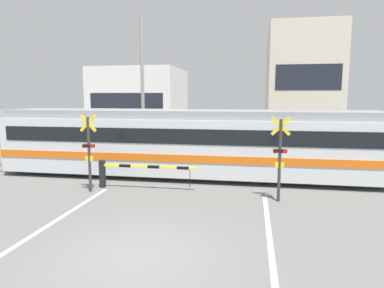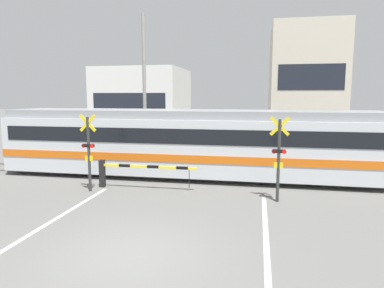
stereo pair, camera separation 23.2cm
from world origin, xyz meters
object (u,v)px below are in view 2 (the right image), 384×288
object	(u,v)px
crossing_signal_left	(89,149)
crossing_barrier_near	(126,170)
commuter_train	(188,141)
crossing_barrier_far	(248,151)
pedestrian	(187,140)
crossing_signal_right	(279,155)

from	to	relation	value
crossing_signal_left	crossing_barrier_near	bearing A→B (deg)	27.90
commuter_train	crossing_barrier_far	world-z (taller)	commuter_train
crossing_barrier_far	pedestrian	world-z (taller)	pedestrian
crossing_barrier_near	crossing_signal_right	xyz separation A→B (m)	(5.86, -0.66, 0.91)
crossing_barrier_near	crossing_barrier_far	size ratio (longest dim) A/B	1.00
commuter_train	crossing_signal_right	size ratio (longest dim) A/B	5.66
crossing_signal_left	crossing_signal_right	xyz separation A→B (m)	(7.11, 0.00, 0.00)
commuter_train	crossing_signal_left	size ratio (longest dim) A/B	5.66
crossing_barrier_near	pedestrian	distance (m)	7.85
crossing_barrier_near	crossing_barrier_far	distance (m)	7.38
commuter_train	crossing_barrier_near	bearing A→B (deg)	-127.71
crossing_signal_left	pedestrian	world-z (taller)	crossing_signal_left
crossing_barrier_near	crossing_signal_right	world-z (taller)	crossing_signal_right
crossing_signal_left	crossing_barrier_far	bearing A→B (deg)	47.64
crossing_signal_right	pedestrian	bearing A→B (deg)	120.71
commuter_train	pedestrian	size ratio (longest dim) A/B	9.70
crossing_signal_left	crossing_signal_right	size ratio (longest dim) A/B	1.00
crossing_barrier_near	crossing_signal_left	distance (m)	1.68
crossing_barrier_far	crossing_signal_right	distance (m)	6.61
pedestrian	crossing_barrier_near	bearing A→B (deg)	-96.12
commuter_train	pedestrian	xyz separation A→B (m)	(-1.15, 5.23, -0.62)
crossing_barrier_near	crossing_barrier_far	xyz separation A→B (m)	(4.61, 5.76, 0.00)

